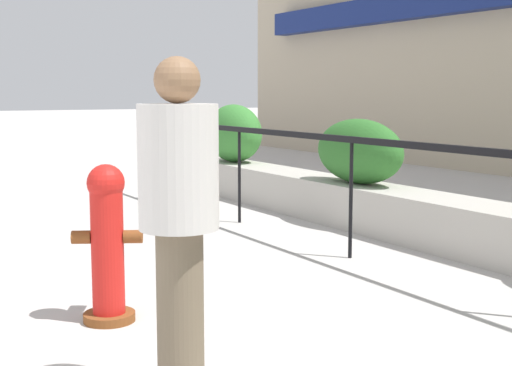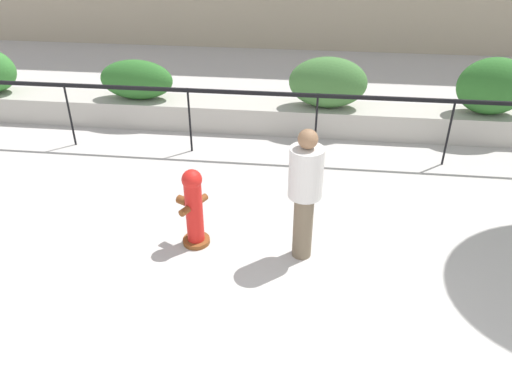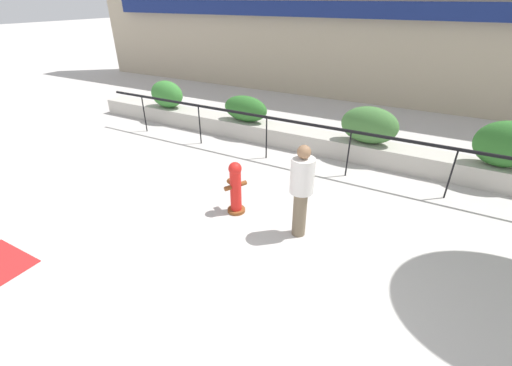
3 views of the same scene
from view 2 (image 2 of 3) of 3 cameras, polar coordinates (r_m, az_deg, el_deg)
planter_wall_low at (r=9.54m, az=6.82°, el=7.32°), size 18.00×0.70×0.50m
fence_railing_segment at (r=8.24m, az=7.04°, el=9.21°), size 15.00×0.05×1.15m
hedge_bush_1 at (r=9.88m, az=-13.50°, el=11.42°), size 1.40×0.59×0.75m
hedge_bush_2 at (r=9.29m, az=8.22°, el=11.30°), size 1.41×0.70×0.93m
hedge_bush_3 at (r=9.79m, az=25.46°, el=9.94°), size 1.24×0.68×1.02m
fire_hydrant at (r=6.30m, az=-7.14°, el=-2.75°), size 0.49×0.47×1.08m
pedestrian at (r=5.84m, az=5.63°, el=-0.54°), size 0.44×0.44×1.73m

